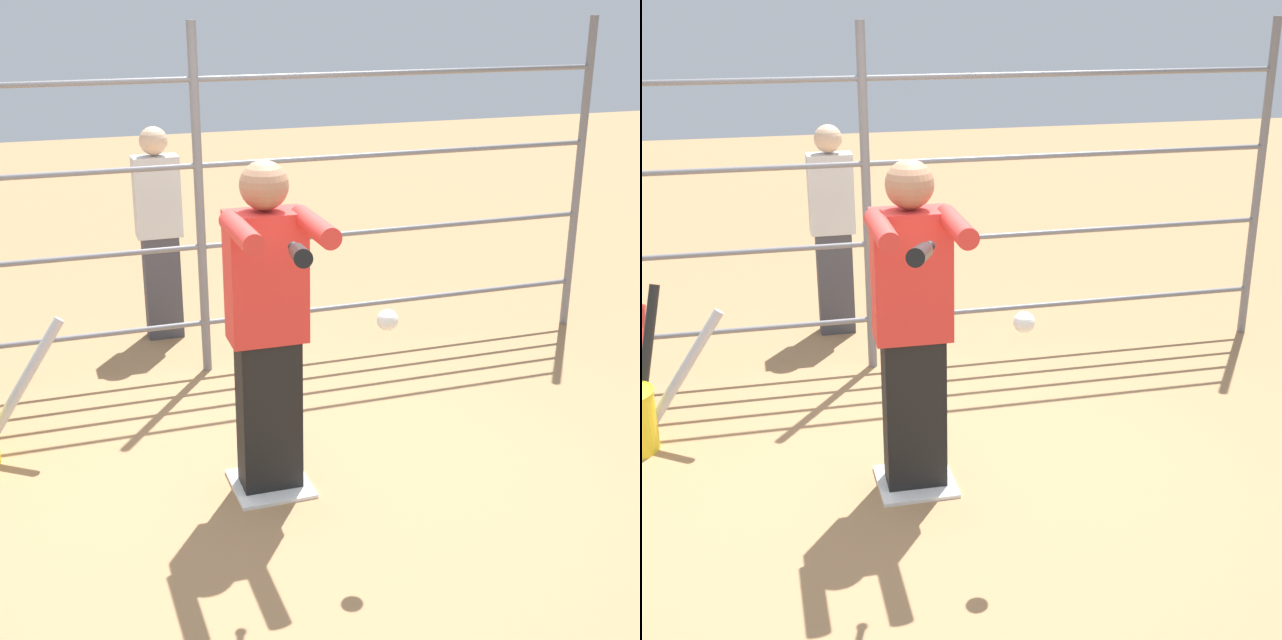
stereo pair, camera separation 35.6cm
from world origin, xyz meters
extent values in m
plane|color=#9E754C|center=(0.00, 0.00, 0.00)|extent=(24.00, 24.00, 0.00)
cube|color=white|center=(0.00, 0.00, 0.01)|extent=(0.40, 0.40, 0.02)
cylinder|color=slate|center=(-2.83, -1.60, 1.14)|extent=(0.06, 0.06, 2.28)
cylinder|color=slate|center=(0.00, -1.60, 1.14)|extent=(0.06, 0.06, 2.28)
cylinder|color=slate|center=(0.00, -1.60, 0.35)|extent=(5.65, 0.04, 0.04)
cylinder|color=slate|center=(0.00, -1.60, 0.88)|extent=(5.65, 0.04, 0.04)
cylinder|color=slate|center=(0.00, -1.60, 1.41)|extent=(5.65, 0.04, 0.04)
cylinder|color=slate|center=(0.00, -1.60, 1.94)|extent=(5.65, 0.04, 0.04)
cube|color=black|center=(0.00, 0.00, 0.41)|extent=(0.31, 0.20, 0.83)
cube|color=red|center=(0.00, 0.00, 1.15)|extent=(0.38, 0.22, 0.65)
sphere|color=#9E7051|center=(0.00, 0.00, 1.60)|extent=(0.23, 0.23, 0.23)
cylinder|color=red|center=(-0.17, 0.23, 1.45)|extent=(0.10, 0.46, 0.10)
cylinder|color=red|center=(0.17, 0.23, 1.45)|extent=(0.10, 0.46, 0.10)
sphere|color=black|center=(0.00, 0.46, 1.43)|extent=(0.05, 0.05, 0.05)
cylinder|color=black|center=(0.04, 0.62, 1.47)|extent=(0.12, 0.34, 0.11)
cylinder|color=black|center=(0.15, 1.02, 1.57)|extent=(0.19, 0.52, 0.18)
sphere|color=white|center=(-0.39, 0.58, 1.09)|extent=(0.10, 0.10, 0.10)
cylinder|color=#B2B2B7|center=(1.20, -0.79, 0.40)|extent=(0.55, 0.16, 0.75)
cube|color=#3F3F47|center=(0.17, -2.33, 0.39)|extent=(0.26, 0.16, 0.77)
cube|color=silver|center=(0.17, -2.33, 1.06)|extent=(0.32, 0.18, 0.58)
sphere|color=beige|center=(0.17, -2.33, 1.46)|extent=(0.20, 0.20, 0.20)
camera|label=1|loc=(1.06, 3.96, 2.47)|focal=50.00mm
camera|label=2|loc=(0.72, 4.06, 2.47)|focal=50.00mm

